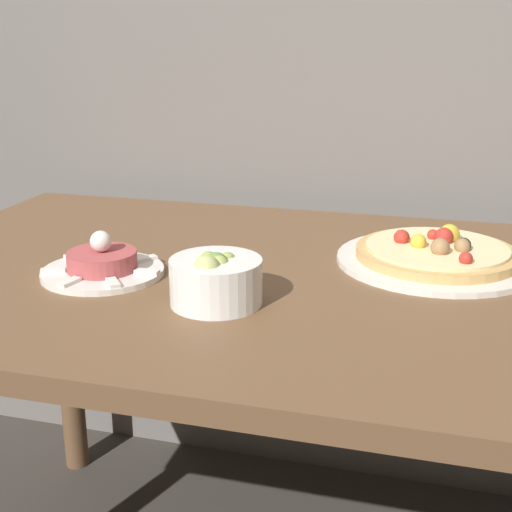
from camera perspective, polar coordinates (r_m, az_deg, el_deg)
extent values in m
cube|color=brown|center=(1.19, 2.37, -2.25)|extent=(1.42, 0.86, 0.03)
cylinder|color=brown|center=(1.88, -14.85, -6.96)|extent=(0.06, 0.06, 0.69)
cylinder|color=silver|center=(1.27, 14.20, -0.35)|extent=(0.34, 0.34, 0.01)
cylinder|color=tan|center=(1.27, 14.25, 0.20)|extent=(0.28, 0.28, 0.02)
cylinder|color=beige|center=(1.27, 14.28, 0.66)|extent=(0.24, 0.24, 0.01)
sphere|color=#B22D23|center=(1.19, 16.44, -0.21)|extent=(0.02, 0.02, 0.02)
sphere|color=#B22D23|center=(1.31, 13.97, 1.64)|extent=(0.02, 0.02, 0.02)
sphere|color=#B22D23|center=(1.27, 11.58, 1.47)|extent=(0.03, 0.03, 0.03)
sphere|color=#997047|center=(1.25, 16.16, 0.76)|extent=(0.03, 0.03, 0.03)
sphere|color=#B22D23|center=(1.29, 14.81, 1.49)|extent=(0.03, 0.03, 0.03)
sphere|color=#997047|center=(1.23, 14.52, 0.67)|extent=(0.03, 0.03, 0.03)
sphere|color=gold|center=(1.25, 12.87, 1.11)|extent=(0.03, 0.03, 0.03)
sphere|color=gold|center=(1.30, 15.21, 1.70)|extent=(0.04, 0.04, 0.04)
sphere|color=black|center=(1.26, 16.27, 0.85)|extent=(0.03, 0.03, 0.03)
cylinder|color=silver|center=(1.20, -12.15, -1.27)|extent=(0.20, 0.20, 0.01)
cylinder|color=#A84747|center=(1.20, -12.22, -0.35)|extent=(0.11, 0.11, 0.03)
sphere|color=silver|center=(1.19, -12.32, 1.16)|extent=(0.04, 0.04, 0.04)
cube|color=white|center=(1.17, -8.72, -1.25)|extent=(0.04, 0.02, 0.01)
cube|color=white|center=(1.23, -8.83, -0.21)|extent=(0.04, 0.04, 0.01)
cube|color=white|center=(1.27, -11.31, 0.25)|extent=(0.02, 0.04, 0.01)
cube|color=white|center=(1.26, -14.34, -0.13)|extent=(0.04, 0.03, 0.01)
cube|color=white|center=(1.21, -15.93, -1.11)|extent=(0.04, 0.03, 0.01)
cube|color=white|center=(1.15, -14.71, -2.03)|extent=(0.02, 0.04, 0.01)
cube|color=white|center=(1.13, -11.37, -2.11)|extent=(0.04, 0.04, 0.01)
cylinder|color=white|center=(1.05, -3.22, -2.05)|extent=(0.14, 0.14, 0.07)
sphere|color=#668E42|center=(1.04, -3.19, -0.62)|extent=(0.03, 0.03, 0.03)
sphere|color=#A3B25B|center=(1.03, -3.03, -0.73)|extent=(0.03, 0.03, 0.03)
sphere|color=#8EA34C|center=(1.06, -2.29, -0.36)|extent=(0.03, 0.03, 0.03)
sphere|color=#8EA34C|center=(1.06, -3.82, -0.35)|extent=(0.03, 0.03, 0.03)
sphere|color=#B7BC70|center=(1.02, -3.98, -0.98)|extent=(0.04, 0.04, 0.04)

